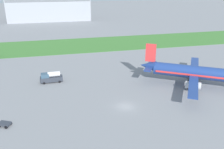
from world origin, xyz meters
name	(u,v)px	position (x,y,z in m)	size (l,w,h in m)	color
ground_plane	(126,107)	(0.00, 0.00, 0.00)	(600.00, 600.00, 0.00)	gray
grass_taxiway_strip	(89,45)	(0.00, 62.37, 0.04)	(360.00, 28.00, 0.08)	#3D7533
airplane_midfield_jet	(194,72)	(22.76, 7.61, 4.14)	(28.84, 28.81, 11.50)	navy
baggage_cart_near_gate	(5,124)	(-27.35, -2.25, 0.57)	(2.91, 2.64, 0.90)	#2D333D
fuel_truck_midfield	(51,77)	(-17.54, 19.91, 1.58)	(6.58, 2.82, 3.29)	#2D333D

